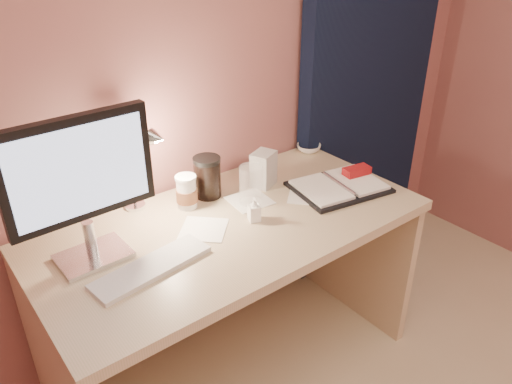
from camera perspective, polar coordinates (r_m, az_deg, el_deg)
room at (r=2.46m, az=11.55°, el=15.27°), size 3.50×3.50×3.50m
desk at (r=1.97m, az=-3.84°, el=-8.11°), size 1.40×0.70×0.73m
monitor at (r=1.54m, az=-19.58°, el=1.46°), size 0.45×0.17×0.48m
keyboard at (r=1.59m, az=-11.85°, el=-8.42°), size 0.40×0.16×0.02m
planner at (r=2.03m, az=9.63°, el=0.81°), size 0.40×0.33×0.06m
paper_a at (r=1.96m, az=5.95°, el=-0.41°), size 0.21×0.21×0.00m
paper_b at (r=1.92m, az=-0.74°, el=-0.96°), size 0.16×0.16×0.00m
paper_c at (r=1.75m, az=-6.01°, el=-4.24°), size 0.22×0.22×0.00m
coffee_cup at (r=1.87m, az=-7.94°, el=-0.08°), size 0.08×0.08×0.13m
clear_cup at (r=1.87m, az=-0.59°, el=0.81°), size 0.09×0.09×0.15m
bowl at (r=2.34m, az=6.05°, el=5.03°), size 0.13×0.13×0.03m
lotion_bottle at (r=1.77m, az=-0.21°, el=-2.01°), size 0.05×0.05×0.09m
dark_jar at (r=1.93m, az=-5.56°, el=1.49°), size 0.10×0.10×0.15m
product_box at (r=2.00m, az=0.86°, el=2.65°), size 0.12×0.11×0.14m
desk_lamp at (r=1.76m, az=-14.33°, el=2.88°), size 0.14×0.20×0.34m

